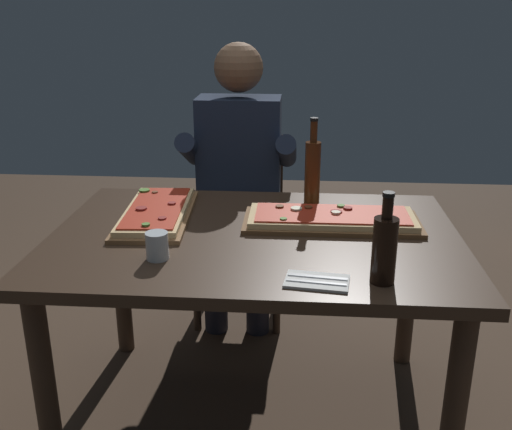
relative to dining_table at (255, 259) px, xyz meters
The scene contains 10 objects.
ground_plane 0.64m from the dining_table, ahead, with size 6.40×6.40×0.00m, color #4C3828.
dining_table is the anchor object (origin of this frame).
pizza_rectangular_front 0.31m from the dining_table, 22.99° to the left, with size 0.63×0.26×0.05m.
pizza_rectangular_left 0.42m from the dining_table, 159.69° to the left, with size 0.28×0.56×0.05m.
wine_bottle_dark 0.44m from the dining_table, 57.70° to the left, with size 0.06×0.06×0.35m.
oil_bottle_amber 0.56m from the dining_table, 41.73° to the right, with size 0.07×0.07×0.27m.
tumbler_near_camera 0.39m from the dining_table, 140.44° to the right, with size 0.07×0.07×0.09m.
napkin_cutlery_set 0.43m from the dining_table, 60.66° to the right, with size 0.19×0.13×0.01m.
diner_chair 0.88m from the dining_table, 98.87° to the left, with size 0.44×0.44×0.87m.
seated_diner 0.75m from the dining_table, 100.29° to the left, with size 0.53×0.41×1.33m.
Camera 1 is at (0.15, -1.86, 1.48)m, focal length 41.07 mm.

